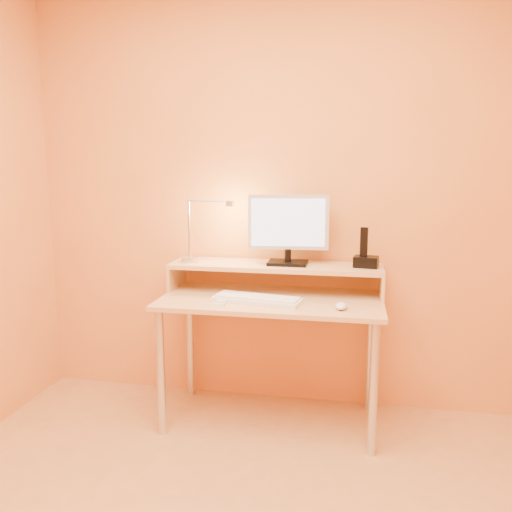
% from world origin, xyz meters
% --- Properties ---
extents(wall_back, '(3.00, 0.04, 2.50)m').
position_xyz_m(wall_back, '(0.00, 1.50, 1.25)').
color(wall_back, '#DF8942').
rests_on(wall_back, floor).
extents(desk_leg_fl, '(0.04, 0.04, 0.69)m').
position_xyz_m(desk_leg_fl, '(-0.55, 0.93, 0.35)').
color(desk_leg_fl, silver).
rests_on(desk_leg_fl, floor).
extents(desk_leg_fr, '(0.04, 0.04, 0.69)m').
position_xyz_m(desk_leg_fr, '(0.55, 0.93, 0.35)').
color(desk_leg_fr, silver).
rests_on(desk_leg_fr, floor).
extents(desk_leg_bl, '(0.04, 0.04, 0.69)m').
position_xyz_m(desk_leg_bl, '(-0.55, 1.43, 0.35)').
color(desk_leg_bl, silver).
rests_on(desk_leg_bl, floor).
extents(desk_leg_br, '(0.04, 0.04, 0.69)m').
position_xyz_m(desk_leg_br, '(0.55, 1.43, 0.35)').
color(desk_leg_br, silver).
rests_on(desk_leg_br, floor).
extents(desk_lower, '(1.20, 0.60, 0.02)m').
position_xyz_m(desk_lower, '(0.00, 1.18, 0.71)').
color(desk_lower, tan).
rests_on(desk_lower, floor).
extents(shelf_riser_left, '(0.02, 0.30, 0.14)m').
position_xyz_m(shelf_riser_left, '(-0.59, 1.33, 0.79)').
color(shelf_riser_left, tan).
rests_on(shelf_riser_left, desk_lower).
extents(shelf_riser_right, '(0.02, 0.30, 0.14)m').
position_xyz_m(shelf_riser_right, '(0.59, 1.33, 0.79)').
color(shelf_riser_right, tan).
rests_on(shelf_riser_right, desk_lower).
extents(desk_shelf, '(1.20, 0.30, 0.02)m').
position_xyz_m(desk_shelf, '(0.00, 1.33, 0.87)').
color(desk_shelf, tan).
rests_on(desk_shelf, desk_lower).
extents(monitor_foot, '(0.22, 0.16, 0.02)m').
position_xyz_m(monitor_foot, '(0.07, 1.33, 0.89)').
color(monitor_foot, black).
rests_on(monitor_foot, desk_shelf).
extents(monitor_neck, '(0.04, 0.04, 0.07)m').
position_xyz_m(monitor_neck, '(0.07, 1.33, 0.93)').
color(monitor_neck, black).
rests_on(monitor_neck, monitor_foot).
extents(monitor_panel, '(0.45, 0.09, 0.31)m').
position_xyz_m(monitor_panel, '(0.07, 1.34, 1.12)').
color(monitor_panel, '#B7B7BC').
rests_on(monitor_panel, monitor_neck).
extents(monitor_back, '(0.40, 0.06, 0.26)m').
position_xyz_m(monitor_back, '(0.07, 1.36, 1.12)').
color(monitor_back, black).
rests_on(monitor_back, monitor_panel).
extents(monitor_screen, '(0.41, 0.05, 0.27)m').
position_xyz_m(monitor_screen, '(0.07, 1.32, 1.12)').
color(monitor_screen, '#B2C4E9').
rests_on(monitor_screen, monitor_panel).
extents(lamp_base, '(0.10, 0.10, 0.02)m').
position_xyz_m(lamp_base, '(-0.50, 1.30, 0.89)').
color(lamp_base, silver).
rests_on(lamp_base, desk_shelf).
extents(lamp_post, '(0.01, 0.01, 0.33)m').
position_xyz_m(lamp_post, '(-0.50, 1.30, 1.07)').
color(lamp_post, silver).
rests_on(lamp_post, lamp_base).
extents(lamp_arm, '(0.24, 0.01, 0.01)m').
position_xyz_m(lamp_arm, '(-0.38, 1.30, 1.24)').
color(lamp_arm, silver).
rests_on(lamp_arm, lamp_post).
extents(lamp_head, '(0.04, 0.04, 0.03)m').
position_xyz_m(lamp_head, '(-0.26, 1.30, 1.22)').
color(lamp_head, silver).
rests_on(lamp_head, lamp_arm).
extents(lamp_bulb, '(0.03, 0.03, 0.00)m').
position_xyz_m(lamp_bulb, '(-0.26, 1.30, 1.20)').
color(lamp_bulb, '#FFEAC6').
rests_on(lamp_bulb, lamp_head).
extents(phone_dock, '(0.14, 0.12, 0.06)m').
position_xyz_m(phone_dock, '(0.50, 1.33, 0.91)').
color(phone_dock, black).
rests_on(phone_dock, desk_shelf).
extents(phone_handset, '(0.04, 0.03, 0.16)m').
position_xyz_m(phone_handset, '(0.49, 1.33, 1.02)').
color(phone_handset, black).
rests_on(phone_handset, phone_dock).
extents(phone_led, '(0.01, 0.00, 0.04)m').
position_xyz_m(phone_led, '(0.55, 1.28, 0.91)').
color(phone_led, blue).
rests_on(phone_led, phone_dock).
extents(keyboard, '(0.49, 0.23, 0.02)m').
position_xyz_m(keyboard, '(-0.06, 1.08, 0.73)').
color(keyboard, white).
rests_on(keyboard, desk_lower).
extents(mouse, '(0.07, 0.11, 0.03)m').
position_xyz_m(mouse, '(0.38, 1.02, 0.74)').
color(mouse, silver).
rests_on(mouse, desk_lower).
extents(remote_control, '(0.06, 0.18, 0.02)m').
position_xyz_m(remote_control, '(-0.24, 1.03, 0.73)').
color(remote_control, white).
rests_on(remote_control, desk_lower).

